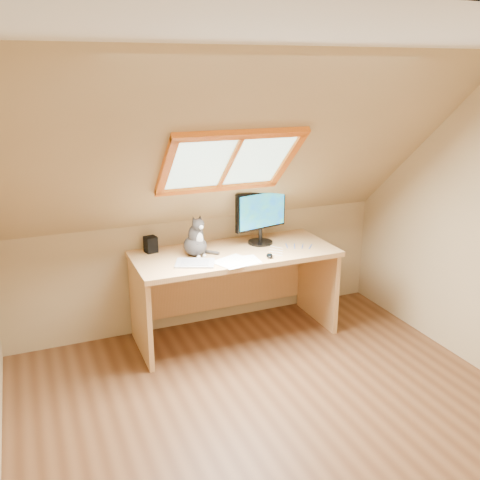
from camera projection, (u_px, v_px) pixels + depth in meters
name	position (u px, v px, depth m)	size (l,w,h in m)	color
ground	(288.00, 430.00, 3.53)	(3.50, 3.50, 0.00)	brown
room_shell	(303.00, 226.00, 3.01)	(3.52, 3.52, 2.41)	tan
desk	(232.00, 274.00, 4.70)	(1.73, 0.76, 0.79)	tan
monitor	(261.00, 214.00, 4.68)	(0.51, 0.22, 0.48)	black
cat	(196.00, 241.00, 4.43)	(0.24, 0.27, 0.36)	#3B3735
desk_speaker	(151.00, 244.00, 4.52)	(0.10, 0.10, 0.14)	black
graphics_tablet	(195.00, 263.00, 4.27)	(0.31, 0.22, 0.01)	#B2B2B7
mouse	(270.00, 256.00, 4.41)	(0.05, 0.10, 0.03)	black
papers	(235.00, 262.00, 4.30)	(0.35, 0.30, 0.01)	white
cables	(290.00, 248.00, 4.63)	(0.51, 0.26, 0.01)	silver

